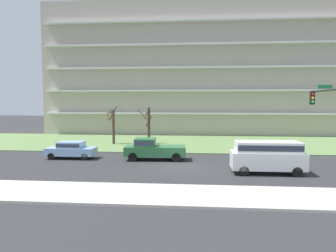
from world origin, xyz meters
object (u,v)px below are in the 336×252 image
object	(u,v)px
van_white_near_left	(268,155)
sedan_blue_center_right	(71,149)
tree_far_left	(113,124)
traffic_signal_mast	(331,116)
tree_left	(148,124)
pickup_green_center_left	(153,149)

from	to	relation	value
van_white_near_left	sedan_blue_center_right	size ratio (longest dim) A/B	1.18
tree_far_left	sedan_blue_center_right	bearing A→B (deg)	-98.44
sedan_blue_center_right	van_white_near_left	bearing A→B (deg)	164.57
tree_far_left	traffic_signal_mast	bearing A→B (deg)	-42.11
sedan_blue_center_right	traffic_signal_mast	xyz separation A→B (m)	(19.78, -7.21, 3.51)
tree_left	sedan_blue_center_right	world-z (taller)	tree_left
tree_left	sedan_blue_center_right	distance (m)	11.63
tree_far_left	traffic_signal_mast	world-z (taller)	traffic_signal_mast
traffic_signal_mast	tree_far_left	bearing A→B (deg)	137.89
pickup_green_center_left	sedan_blue_center_right	world-z (taller)	pickup_green_center_left
tree_left	van_white_near_left	xyz separation A→B (m)	(10.96, -14.56, -1.03)
van_white_near_left	pickup_green_center_left	distance (m)	10.11
tree_far_left	tree_left	size ratio (longest dim) A/B	1.03
pickup_green_center_left	van_white_near_left	bearing A→B (deg)	150.73
van_white_near_left	traffic_signal_mast	xyz separation A→B (m)	(3.20, -2.71, 2.99)
van_white_near_left	sedan_blue_center_right	bearing A→B (deg)	164.26
pickup_green_center_left	tree_far_left	bearing A→B (deg)	-59.81
tree_far_left	van_white_near_left	xyz separation A→B (m)	(15.19, -13.91, -1.05)
tree_left	pickup_green_center_left	xyz separation A→B (m)	(1.91, -10.07, -1.41)
van_white_near_left	traffic_signal_mast	distance (m)	5.15
pickup_green_center_left	sedan_blue_center_right	size ratio (longest dim) A/B	1.25
tree_left	tree_far_left	bearing A→B (deg)	-171.25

